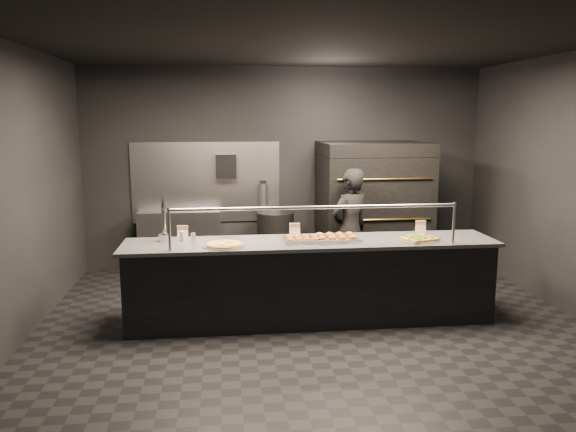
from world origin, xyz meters
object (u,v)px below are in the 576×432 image
object	(u,v)px
service_counter	(311,281)
prep_shelf	(180,241)
slider_tray_a	(302,239)
slider_tray_b	(336,238)
worker	(350,230)
trash_bin	(276,242)
fire_extinguisher	(263,198)
pizza_oven	(372,208)
towel_dispenser	(226,166)
round_pizza	(224,245)
square_pizza	(418,239)
beer_tap	(164,228)

from	to	relation	value
service_counter	prep_shelf	distance (m)	2.82
slider_tray_a	slider_tray_b	size ratio (longest dim) A/B	0.80
prep_shelf	worker	size ratio (longest dim) A/B	0.74
slider_tray_a	worker	bearing A→B (deg)	54.77
slider_tray_a	trash_bin	size ratio (longest dim) A/B	0.51
fire_extinguisher	worker	xyz separation A→B (m)	(1.04, -1.32, -0.25)
fire_extinguisher	pizza_oven	bearing A→B (deg)	-17.89
towel_dispenser	worker	distance (m)	2.18
slider_tray_b	worker	world-z (taller)	worker
round_pizza	square_pizza	world-z (taller)	square_pizza
service_counter	beer_tap	distance (m)	1.72
service_counter	beer_tap	size ratio (longest dim) A/B	8.01
fire_extinguisher	slider_tray_a	xyz separation A→B (m)	(0.25, -2.43, -0.12)
pizza_oven	slider_tray_a	xyz separation A→B (m)	(-1.30, -1.93, -0.02)
pizza_oven	round_pizza	distance (m)	2.97
service_counter	trash_bin	distance (m)	2.06
towel_dispenser	round_pizza	world-z (taller)	towel_dispenser
trash_bin	prep_shelf	bearing A→B (deg)	169.20
prep_shelf	square_pizza	world-z (taller)	square_pizza
slider_tray_b	worker	size ratio (longest dim) A/B	0.35
round_pizza	prep_shelf	bearing A→B (deg)	104.74
beer_tap	trash_bin	distance (m)	2.43
worker	prep_shelf	bearing A→B (deg)	-57.66
fire_extinguisher	slider_tray_b	xyz separation A→B (m)	(0.62, -2.41, -0.11)
service_counter	prep_shelf	bearing A→B (deg)	124.59
slider_tray_b	towel_dispenser	bearing A→B (deg)	116.06
square_pizza	trash_bin	size ratio (longest dim) A/B	0.50
service_counter	pizza_oven	xyz separation A→B (m)	(1.20, 1.90, 0.50)
square_pizza	trash_bin	world-z (taller)	square_pizza
beer_tap	round_pizza	bearing A→B (deg)	-26.24
prep_shelf	slider_tray_a	world-z (taller)	slider_tray_a
square_pizza	round_pizza	bearing A→B (deg)	-178.94
trash_bin	pizza_oven	bearing A→B (deg)	-6.25
pizza_oven	slider_tray_b	size ratio (longest dim) A/B	3.36
beer_tap	square_pizza	world-z (taller)	beer_tap
round_pizza	pizza_oven	bearing A→B (deg)	43.63
prep_shelf	round_pizza	distance (m)	2.60
square_pizza	service_counter	bearing A→B (deg)	174.69
beer_tap	service_counter	bearing A→B (deg)	-6.10
pizza_oven	fire_extinguisher	size ratio (longest dim) A/B	3.78
towel_dispenser	slider_tray_a	world-z (taller)	towel_dispenser
round_pizza	worker	distance (m)	2.05
fire_extinguisher	prep_shelf	bearing A→B (deg)	-176.34
square_pizza	towel_dispenser	bearing A→B (deg)	129.78
pizza_oven	round_pizza	size ratio (longest dim) A/B	4.20
pizza_oven	square_pizza	distance (m)	2.01
slider_tray_a	round_pizza	bearing A→B (deg)	-171.93
beer_tap	slider_tray_a	bearing A→B (deg)	-7.59
slider_tray_a	slider_tray_b	world-z (taller)	slider_tray_b
service_counter	beer_tap	bearing A→B (deg)	173.90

